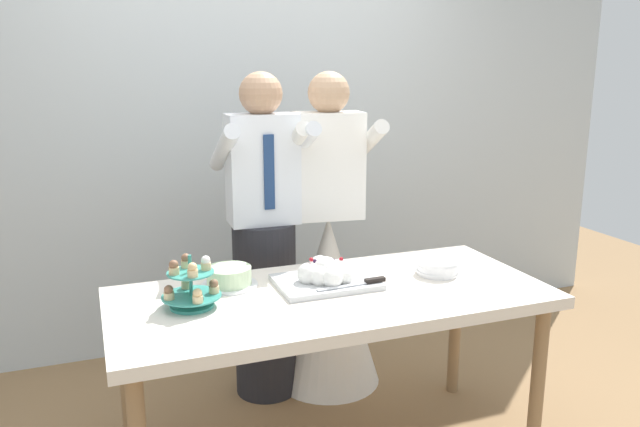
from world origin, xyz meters
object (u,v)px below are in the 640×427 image
at_px(dessert_table, 332,309).
at_px(main_cake_tray, 326,275).
at_px(cupcake_stand, 191,286).
at_px(person_groom, 264,255).
at_px(plate_stack, 438,267).
at_px(person_bride, 328,279).
at_px(round_cake, 229,277).

xyz_separation_m(dessert_table, main_cake_tray, (0.01, 0.09, 0.12)).
distance_m(cupcake_stand, person_groom, 0.80).
distance_m(main_cake_tray, person_groom, 0.60).
bearing_deg(main_cake_tray, cupcake_stand, -174.98).
height_order(cupcake_stand, main_cake_tray, cupcake_stand).
xyz_separation_m(plate_stack, person_groom, (-0.63, 0.63, -0.06)).
relative_size(plate_stack, person_bride, 0.12).
xyz_separation_m(cupcake_stand, person_bride, (0.81, 0.63, -0.28)).
height_order(cupcake_stand, person_bride, person_bride).
bearing_deg(dessert_table, main_cake_tray, 83.99).
distance_m(cupcake_stand, plate_stack, 1.10).
bearing_deg(plate_stack, person_bride, 114.31).
bearing_deg(dessert_table, cupcake_stand, 175.95).
relative_size(dessert_table, cupcake_stand, 7.83).
xyz_separation_m(main_cake_tray, person_bride, (0.24, 0.58, -0.24)).
height_order(round_cake, person_bride, person_bride).
xyz_separation_m(cupcake_stand, person_groom, (0.47, 0.64, -0.11)).
distance_m(cupcake_stand, main_cake_tray, 0.58).
height_order(person_groom, person_bride, same).
height_order(dessert_table, round_cake, round_cake).
bearing_deg(person_groom, person_bride, -1.57).
distance_m(cupcake_stand, person_bride, 1.07).
distance_m(dessert_table, person_bride, 0.72).
bearing_deg(person_groom, main_cake_tray, -79.61).
relative_size(dessert_table, plate_stack, 9.41).
distance_m(main_cake_tray, round_cake, 0.41).
xyz_separation_m(dessert_table, cupcake_stand, (-0.57, 0.04, 0.16)).
relative_size(main_cake_tray, person_groom, 0.26).
xyz_separation_m(dessert_table, plate_stack, (0.53, 0.05, 0.11)).
distance_m(plate_stack, person_bride, 0.72).
bearing_deg(person_groom, cupcake_stand, -126.28).
bearing_deg(plate_stack, person_groom, 134.74).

